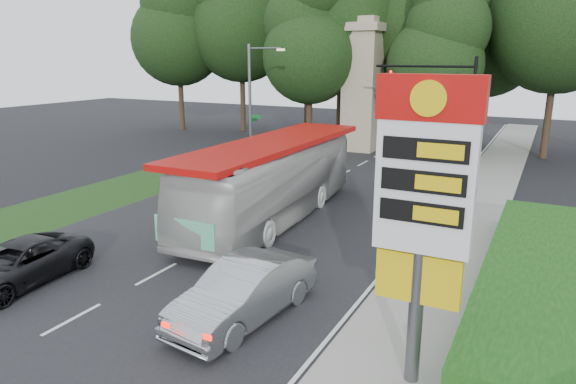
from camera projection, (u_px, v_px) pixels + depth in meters
The scene contains 19 objects.
ground at pixel (57, 328), 13.99m from camera, with size 120.00×120.00×0.00m, color black.
road_surface at pixel (271, 213), 24.30m from camera, with size 14.00×80.00×0.02m, color black.
sidewalk_right at pixel (457, 240), 20.51m from camera, with size 3.00×80.00×0.12m, color gray.
grass_verge_left at pixel (189, 169), 33.67m from camera, with size 5.00×50.00×0.02m, color #193814.
hedge at pixel (537, 280), 15.60m from camera, with size 3.00×14.00×1.20m, color #144311.
gas_station_pylon at pixel (424, 194), 10.48m from camera, with size 2.10×0.45×6.85m.
traffic_signal_mast at pixel (450, 99), 30.88m from camera, with size 6.10×0.35×7.20m.
streetlight_signs at pixel (253, 98), 34.86m from camera, with size 2.75×0.98×8.00m.
monument at pixel (362, 84), 39.34m from camera, with size 3.00×3.00×10.05m.
tree_far_west at pixel (177, 19), 49.37m from camera, with size 8.96×8.96×17.60m.
tree_west_mid at pixel (241, 7), 48.16m from camera, with size 9.80×9.80×19.25m.
tree_west_near at pixel (307, 25), 47.64m from camera, with size 8.40×8.40×16.50m.
tree_center_right at pixel (422, 7), 40.79m from camera, with size 9.24×9.24×18.15m.
tree_east_near at pixel (490, 24), 40.63m from camera, with size 8.12×8.12×15.95m.
tree_monument_left at pixel (310, 36), 39.34m from camera, with size 7.28×7.28×14.30m.
tree_monument_right at pixel (436, 44), 35.72m from camera, with size 6.72×6.72×13.20m.
transit_bus at pixel (273, 181), 22.99m from camera, with size 3.01×12.87×3.58m, color beige.
sedan_silver at pixel (244, 291), 14.31m from camera, with size 1.76×5.05×1.66m, color #A1A4A9.
suv_charcoal at pixel (17, 264), 16.57m from camera, with size 2.28×4.95×1.37m, color black.
Camera 1 is at (11.38, -8.28, 7.18)m, focal length 32.00 mm.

